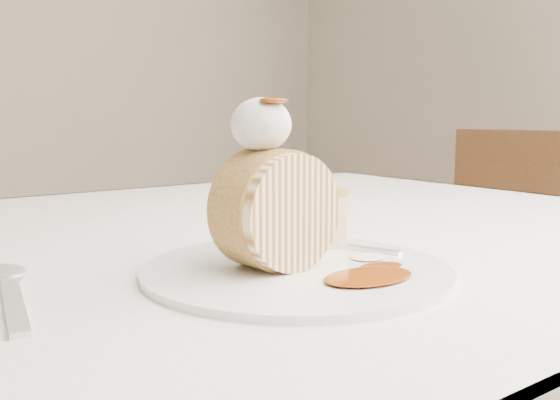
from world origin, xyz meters
TOP-DOWN VIEW (x-y plane):
  - table at (0.00, 0.20)m, footprint 1.40×0.90m
  - chair_end at (1.15, 0.51)m, footprint 0.46×0.46m
  - plate at (0.05, -0.00)m, footprint 0.30×0.30m
  - roulade_slice at (0.03, 0.01)m, footprint 0.10×0.06m
  - cake_chunk at (0.10, 0.05)m, footprint 0.07×0.06m
  - whipped_cream at (0.03, 0.02)m, footprint 0.05×0.05m
  - caramel_drizzle at (0.03, 0.00)m, footprint 0.03×0.02m
  - caramel_pool at (0.07, -0.07)m, footprint 0.09×0.07m
  - fork at (0.13, 0.03)m, footprint 0.08×0.15m
  - spoon at (-0.17, 0.05)m, footprint 0.06×0.17m

SIDE VIEW (x-z plane):
  - chair_end at x=1.15m, z-range 0.06..0.90m
  - table at x=0.00m, z-range 0.29..1.04m
  - spoon at x=-0.17m, z-range 0.75..0.75m
  - plate at x=0.05m, z-range 0.75..0.76m
  - fork at x=0.13m, z-range 0.76..0.76m
  - caramel_pool at x=0.07m, z-range 0.76..0.76m
  - cake_chunk at x=0.10m, z-range 0.76..0.80m
  - roulade_slice at x=0.03m, z-range 0.76..0.85m
  - whipped_cream at x=0.03m, z-range 0.85..0.90m
  - caramel_drizzle at x=0.03m, z-range 0.90..0.90m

